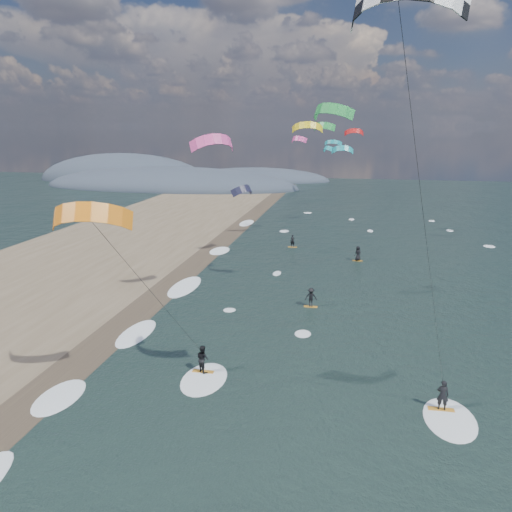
# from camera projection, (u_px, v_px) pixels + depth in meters

# --- Properties ---
(ground) EXTENTS (260.00, 260.00, 0.00)m
(ground) POSITION_uv_depth(u_px,v_px,m) (222.00, 503.00, 19.69)
(ground) COLOR black
(ground) RESTS_ON ground
(wet_sand_strip) EXTENTS (3.00, 240.00, 0.00)m
(wet_sand_strip) POSITION_uv_depth(u_px,v_px,m) (79.00, 363.00, 31.43)
(wet_sand_strip) COLOR #382D23
(wet_sand_strip) RESTS_ON ground
(coastal_hills) EXTENTS (80.00, 41.00, 15.00)m
(coastal_hills) POSITION_uv_depth(u_px,v_px,m) (163.00, 183.00, 130.51)
(coastal_hills) COLOR #3D4756
(coastal_hills) RESTS_ON ground
(kitesurfer_near_a) EXTENTS (7.82, 8.91, 19.80)m
(kitesurfer_near_a) POSITION_uv_depth(u_px,v_px,m) (411.00, 106.00, 18.29)
(kitesurfer_near_a) COLOR #C27E22
(kitesurfer_near_a) RESTS_ON ground
(kitesurfer_near_b) EXTENTS (7.07, 8.49, 11.91)m
(kitesurfer_near_b) POSITION_uv_depth(u_px,v_px,m) (128.00, 271.00, 24.70)
(kitesurfer_near_b) COLOR #C27E22
(kitesurfer_near_b) RESTS_ON ground
(far_kitesurfers) EXTENTS (8.98, 21.25, 1.67)m
(far_kitesurfers) POSITION_uv_depth(u_px,v_px,m) (325.00, 269.00, 49.02)
(far_kitesurfers) COLOR #C27E22
(far_kitesurfers) RESTS_ON ground
(bg_kite_field) EXTENTS (14.13, 74.82, 9.27)m
(bg_kite_field) POSITION_uv_depth(u_px,v_px,m) (316.00, 139.00, 68.76)
(bg_kite_field) COLOR teal
(bg_kite_field) RESTS_ON ground
(shoreline_surf) EXTENTS (2.40, 79.40, 0.11)m
(shoreline_surf) POSITION_uv_depth(u_px,v_px,m) (129.00, 334.00, 35.72)
(shoreline_surf) COLOR white
(shoreline_surf) RESTS_ON ground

